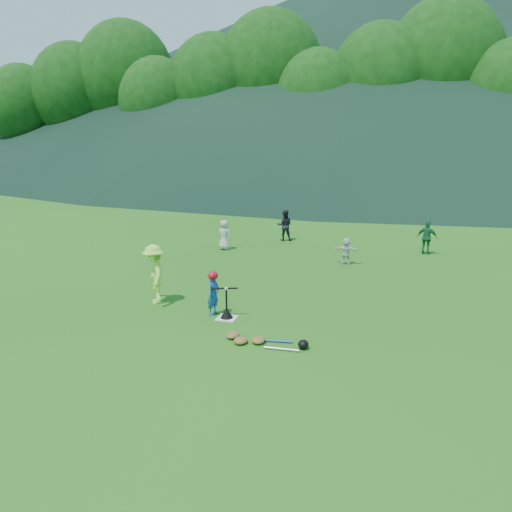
{
  "coord_description": "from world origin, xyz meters",
  "views": [
    {
      "loc": [
        3.7,
        -10.38,
        4.34
      ],
      "look_at": [
        0.0,
        2.5,
        0.9
      ],
      "focal_mm": 35.0,
      "sensor_mm": 36.0,
      "label": 1
    }
  ],
  "objects_px": {
    "fielder_c": "(427,238)",
    "equipment_pile": "(258,340)",
    "fielder_d": "(346,251)",
    "batting_tee": "(227,313)",
    "adult_coach": "(154,274)",
    "batter_child": "(213,294)",
    "fielder_a": "(224,235)",
    "home_plate": "(227,318)",
    "fielder_b": "(285,225)"
  },
  "relations": [
    {
      "from": "fielder_c",
      "to": "batting_tee",
      "type": "height_order",
      "value": "fielder_c"
    },
    {
      "from": "home_plate",
      "to": "fielder_d",
      "type": "relative_size",
      "value": 0.5
    },
    {
      "from": "adult_coach",
      "to": "batter_child",
      "type": "bearing_deg",
      "value": 46.48
    },
    {
      "from": "adult_coach",
      "to": "batting_tee",
      "type": "bearing_deg",
      "value": 44.76
    },
    {
      "from": "adult_coach",
      "to": "batting_tee",
      "type": "height_order",
      "value": "adult_coach"
    },
    {
      "from": "fielder_a",
      "to": "fielder_c",
      "type": "xyz_separation_m",
      "value": [
        7.11,
        1.29,
        0.05
      ]
    },
    {
      "from": "batter_child",
      "to": "fielder_c",
      "type": "distance_m",
      "value": 9.2
    },
    {
      "from": "fielder_c",
      "to": "fielder_d",
      "type": "distance_m",
      "value": 3.36
    },
    {
      "from": "home_plate",
      "to": "fielder_b",
      "type": "relative_size",
      "value": 0.37
    },
    {
      "from": "home_plate",
      "to": "batter_child",
      "type": "bearing_deg",
      "value": 158.19
    },
    {
      "from": "batter_child",
      "to": "fielder_b",
      "type": "bearing_deg",
      "value": 12.97
    },
    {
      "from": "fielder_a",
      "to": "equipment_pile",
      "type": "distance_m",
      "value": 8.39
    },
    {
      "from": "fielder_a",
      "to": "fielder_d",
      "type": "bearing_deg",
      "value": -176.33
    },
    {
      "from": "fielder_b",
      "to": "fielder_c",
      "type": "height_order",
      "value": "fielder_b"
    },
    {
      "from": "fielder_a",
      "to": "batting_tee",
      "type": "bearing_deg",
      "value": 124.13
    },
    {
      "from": "batter_child",
      "to": "adult_coach",
      "type": "xyz_separation_m",
      "value": [
        -1.73,
        0.39,
        0.23
      ]
    },
    {
      "from": "fielder_a",
      "to": "fielder_c",
      "type": "height_order",
      "value": "fielder_c"
    },
    {
      "from": "fielder_a",
      "to": "batting_tee",
      "type": "relative_size",
      "value": 1.61
    },
    {
      "from": "adult_coach",
      "to": "fielder_b",
      "type": "relative_size",
      "value": 1.24
    },
    {
      "from": "batter_child",
      "to": "adult_coach",
      "type": "height_order",
      "value": "adult_coach"
    },
    {
      "from": "adult_coach",
      "to": "fielder_b",
      "type": "bearing_deg",
      "value": 138.26
    },
    {
      "from": "adult_coach",
      "to": "fielder_b",
      "type": "height_order",
      "value": "adult_coach"
    },
    {
      "from": "fielder_b",
      "to": "equipment_pile",
      "type": "distance_m",
      "value": 9.9
    },
    {
      "from": "fielder_d",
      "to": "batter_child",
      "type": "bearing_deg",
      "value": 67.23
    },
    {
      "from": "batter_child",
      "to": "fielder_d",
      "type": "relative_size",
      "value": 1.18
    },
    {
      "from": "adult_coach",
      "to": "fielder_d",
      "type": "distance_m",
      "value": 6.68
    },
    {
      "from": "batter_child",
      "to": "fielder_d",
      "type": "bearing_deg",
      "value": -13.21
    },
    {
      "from": "fielder_a",
      "to": "batter_child",
      "type": "bearing_deg",
      "value": 121.48
    },
    {
      "from": "home_plate",
      "to": "batting_tee",
      "type": "bearing_deg",
      "value": 0.0
    },
    {
      "from": "batter_child",
      "to": "fielder_a",
      "type": "height_order",
      "value": "fielder_a"
    },
    {
      "from": "adult_coach",
      "to": "fielder_a",
      "type": "height_order",
      "value": "adult_coach"
    },
    {
      "from": "fielder_d",
      "to": "batting_tee",
      "type": "relative_size",
      "value": 1.31
    },
    {
      "from": "fielder_a",
      "to": "home_plate",
      "type": "bearing_deg",
      "value": 124.13
    },
    {
      "from": "fielder_d",
      "to": "equipment_pile",
      "type": "xyz_separation_m",
      "value": [
        -1.08,
        -6.79,
        -0.38
      ]
    },
    {
      "from": "batter_child",
      "to": "fielder_c",
      "type": "height_order",
      "value": "fielder_c"
    },
    {
      "from": "fielder_c",
      "to": "fielder_d",
      "type": "height_order",
      "value": "fielder_c"
    },
    {
      "from": "fielder_d",
      "to": "home_plate",
      "type": "bearing_deg",
      "value": 71.12
    },
    {
      "from": "fielder_b",
      "to": "batting_tee",
      "type": "distance_m",
      "value": 8.64
    },
    {
      "from": "fielder_c",
      "to": "equipment_pile",
      "type": "xyz_separation_m",
      "value": [
        -3.66,
        -8.92,
        -0.53
      ]
    },
    {
      "from": "fielder_d",
      "to": "equipment_pile",
      "type": "height_order",
      "value": "fielder_d"
    },
    {
      "from": "home_plate",
      "to": "fielder_b",
      "type": "distance_m",
      "value": 8.65
    },
    {
      "from": "batter_child",
      "to": "adult_coach",
      "type": "bearing_deg",
      "value": 89.1
    },
    {
      "from": "home_plate",
      "to": "fielder_b",
      "type": "height_order",
      "value": "fielder_b"
    },
    {
      "from": "fielder_a",
      "to": "equipment_pile",
      "type": "bearing_deg",
      "value": 128.52
    },
    {
      "from": "adult_coach",
      "to": "fielder_c",
      "type": "height_order",
      "value": "adult_coach"
    },
    {
      "from": "fielder_c",
      "to": "equipment_pile",
      "type": "bearing_deg",
      "value": 78.6
    },
    {
      "from": "fielder_c",
      "to": "equipment_pile",
      "type": "height_order",
      "value": "fielder_c"
    },
    {
      "from": "home_plate",
      "to": "fielder_c",
      "type": "bearing_deg",
      "value": 58.57
    },
    {
      "from": "fielder_b",
      "to": "fielder_d",
      "type": "xyz_separation_m",
      "value": [
        2.74,
        -2.96,
        -0.16
      ]
    },
    {
      "from": "fielder_c",
      "to": "equipment_pile",
      "type": "relative_size",
      "value": 0.67
    }
  ]
}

